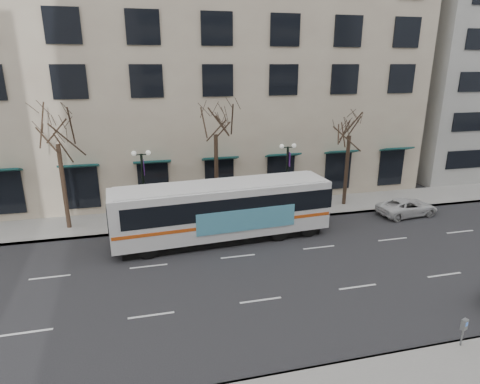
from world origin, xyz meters
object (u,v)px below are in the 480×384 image
object	(u,v)px
tree_far_left	(56,129)
tree_far_mid	(215,120)
pay_station	(464,327)
lamp_post_left	(144,184)
tree_far_right	(350,123)
city_bus	(224,209)
lamp_post_right	(287,175)
white_pickup	(407,207)

from	to	relation	value
tree_far_left	tree_far_mid	size ratio (longest dim) A/B	0.98
tree_far_mid	pay_station	bearing A→B (deg)	-67.83
tree_far_left	lamp_post_left	bearing A→B (deg)	-6.83
tree_far_right	city_bus	xyz separation A→B (m)	(-10.28, -3.92, -4.44)
city_bus	lamp_post_right	bearing A→B (deg)	28.11
tree_far_mid	white_pickup	size ratio (longest dim) A/B	1.94
white_pickup	pay_station	bearing A→B (deg)	147.57
lamp_post_left	city_bus	xyz separation A→B (m)	(4.71, -3.32, -0.96)
tree_far_left	white_pickup	world-z (taller)	tree_far_left
city_bus	tree_far_left	bearing A→B (deg)	153.97
tree_far_right	white_pickup	distance (m)	7.39
tree_far_left	tree_far_right	bearing A→B (deg)	0.00
white_pickup	tree_far_mid	bearing A→B (deg)	72.98
tree_far_left	lamp_post_right	bearing A→B (deg)	-2.29
tree_far_mid	tree_far_left	bearing A→B (deg)	-180.00
pay_station	tree_far_right	bearing A→B (deg)	60.40
tree_far_left	white_pickup	bearing A→B (deg)	-7.17
lamp_post_right	pay_station	size ratio (longest dim) A/B	4.50
tree_far_left	white_pickup	xyz separation A→B (m)	(23.48, -2.95, -6.09)
tree_far_right	lamp_post_left	xyz separation A→B (m)	(-14.99, -0.60, -3.48)
lamp_post_right	city_bus	distance (m)	6.32
lamp_post_right	white_pickup	size ratio (longest dim) A/B	1.18
lamp_post_left	pay_station	bearing A→B (deg)	-53.30
lamp_post_right	city_bus	xyz separation A→B (m)	(-5.29, -3.32, -0.96)
white_pickup	tree_far_left	bearing A→B (deg)	78.17
city_bus	pay_station	xyz separation A→B (m)	(6.85, -12.18, -1.00)
lamp_post_left	white_pickup	size ratio (longest dim) A/B	1.18
lamp_post_right	white_pickup	distance (m)	9.10
tree_far_mid	city_bus	bearing A→B (deg)	-94.14
lamp_post_left	lamp_post_right	distance (m)	10.00
tree_far_left	lamp_post_right	size ratio (longest dim) A/B	1.60
tree_far_right	lamp_post_right	bearing A→B (deg)	-173.15
tree_far_mid	lamp_post_right	bearing A→B (deg)	-6.83
lamp_post_left	lamp_post_right	world-z (taller)	same
tree_far_left	lamp_post_left	distance (m)	6.29
city_bus	white_pickup	size ratio (longest dim) A/B	3.07
city_bus	white_pickup	xyz separation A→B (m)	(13.77, 0.97, -1.37)
tree_far_mid	white_pickup	distance (m)	15.17
lamp_post_left	white_pickup	distance (m)	18.77
city_bus	pay_station	distance (m)	14.00
tree_far_left	tree_far_mid	world-z (taller)	tree_far_mid
lamp_post_right	white_pickup	bearing A→B (deg)	-15.51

